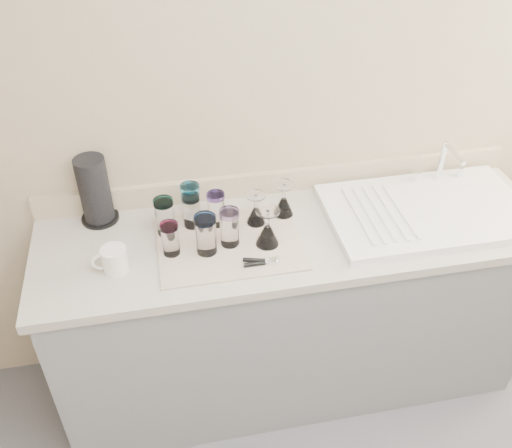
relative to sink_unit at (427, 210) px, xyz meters
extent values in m
cube|color=tan|center=(-0.55, 0.30, 0.33)|extent=(3.50, 0.04, 2.50)
cube|color=slate|center=(-0.55, 0.00, -0.49)|extent=(2.00, 0.60, 0.86)
cube|color=gray|center=(-0.55, 0.00, -0.04)|extent=(2.06, 0.62, 0.04)
cube|color=white|center=(0.00, 0.00, 0.00)|extent=(0.82, 0.50, 0.03)
cylinder|color=silver|center=(0.14, 0.20, 0.11)|extent=(0.02, 0.02, 0.18)
cylinder|color=silver|center=(0.14, 0.12, 0.19)|extent=(0.02, 0.16, 0.02)
cylinder|color=silver|center=(0.04, 0.20, 0.04)|extent=(0.03, 0.03, 0.04)
cylinder|color=silver|center=(0.24, 0.20, 0.04)|extent=(0.03, 0.03, 0.04)
cube|color=beige|center=(-0.83, -0.03, -0.02)|extent=(0.55, 0.42, 0.01)
cylinder|color=white|center=(-1.06, 0.08, 0.06)|extent=(0.07, 0.07, 0.13)
cylinder|color=teal|center=(-1.06, 0.08, 0.13)|extent=(0.08, 0.08, 0.02)
cylinder|color=white|center=(-0.95, 0.11, 0.05)|extent=(0.07, 0.07, 0.12)
cylinder|color=#43ADCE|center=(-0.95, 0.11, 0.12)|extent=(0.07, 0.07, 0.02)
cylinder|color=white|center=(-0.86, 0.10, 0.05)|extent=(0.07, 0.07, 0.12)
cylinder|color=#6948B0|center=(-0.86, 0.10, 0.12)|extent=(0.07, 0.07, 0.02)
cylinder|color=white|center=(-1.05, -0.05, 0.05)|extent=(0.06, 0.06, 0.12)
cylinder|color=#D81B7A|center=(-1.05, -0.05, 0.12)|extent=(0.07, 0.07, 0.02)
cylinder|color=white|center=(-0.92, -0.06, 0.06)|extent=(0.08, 0.08, 0.14)
cylinder|color=blue|center=(-0.92, -0.06, 0.14)|extent=(0.08, 0.08, 0.02)
cylinder|color=white|center=(-0.82, -0.03, 0.06)|extent=(0.07, 0.07, 0.13)
cylinder|color=#C49CEA|center=(-0.82, -0.03, 0.13)|extent=(0.08, 0.08, 0.02)
cylinder|color=white|center=(-0.95, 0.16, 0.06)|extent=(0.07, 0.07, 0.13)
cylinder|color=#3CAACD|center=(-0.95, 0.16, 0.13)|extent=(0.08, 0.08, 0.02)
cone|color=white|center=(-0.70, 0.07, 0.02)|extent=(0.08, 0.08, 0.07)
cylinder|color=white|center=(-0.70, 0.07, 0.09)|extent=(0.01, 0.01, 0.06)
cylinder|color=white|center=(-0.70, 0.07, 0.12)|extent=(0.08, 0.08, 0.01)
cone|color=white|center=(-0.58, 0.11, 0.03)|extent=(0.08, 0.08, 0.08)
cylinder|color=white|center=(-0.58, 0.11, 0.10)|extent=(0.01, 0.01, 0.06)
cylinder|color=white|center=(-0.58, 0.11, 0.13)|extent=(0.08, 0.08, 0.01)
cone|color=white|center=(-0.69, -0.06, 0.03)|extent=(0.09, 0.09, 0.08)
cylinder|color=white|center=(-0.69, -0.06, 0.11)|extent=(0.01, 0.01, 0.07)
cylinder|color=white|center=(-0.69, -0.06, 0.14)|extent=(0.09, 0.09, 0.01)
cube|color=silver|center=(-0.69, -0.18, 0.00)|extent=(0.05, 0.03, 0.02)
cylinder|color=black|center=(-0.75, -0.18, 0.00)|extent=(0.10, 0.02, 0.02)
cylinder|color=black|center=(-0.75, -0.16, 0.00)|extent=(0.10, 0.04, 0.02)
cylinder|color=silver|center=(-1.26, -0.09, 0.03)|extent=(0.10, 0.10, 0.10)
torus|color=silver|center=(-1.30, -0.10, 0.03)|extent=(0.07, 0.02, 0.07)
cylinder|color=black|center=(-1.32, 0.23, -0.01)|extent=(0.15, 0.15, 0.01)
cylinder|color=black|center=(-1.32, 0.23, 0.13)|extent=(0.12, 0.12, 0.27)
camera|label=1|loc=(-1.06, -1.70, 1.40)|focal=40.00mm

